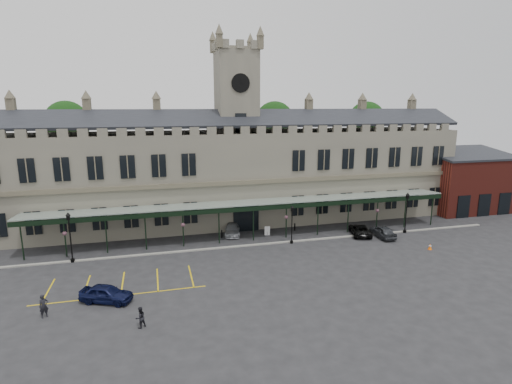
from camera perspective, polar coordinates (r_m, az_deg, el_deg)
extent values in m
plane|color=#232325|center=(40.22, 2.20, -10.16)|extent=(140.00, 140.00, 0.00)
cube|color=#605C50|center=(53.51, -2.72, 2.20)|extent=(60.00, 10.00, 12.00)
cube|color=brown|center=(48.50, -1.44, 1.40)|extent=(60.00, 0.35, 0.50)
cube|color=black|center=(50.27, -2.20, 10.50)|extent=(60.00, 4.77, 2.20)
cube|color=black|center=(55.16, -3.35, 10.65)|extent=(60.00, 4.77, 2.20)
cube|color=black|center=(49.57, -1.44, -3.47)|extent=(3.20, 0.18, 3.80)
cube|color=#605C50|center=(52.87, -2.77, 7.55)|extent=(5.00, 5.00, 22.00)
cylinder|color=silver|center=(50.26, -2.23, 15.29)|extent=(2.20, 0.12, 2.20)
cylinder|color=black|center=(50.19, -2.21, 15.30)|extent=(2.30, 0.04, 2.30)
cube|color=black|center=(50.24, -2.18, 9.59)|extent=(1.40, 0.12, 2.80)
cube|color=#8C9E93|center=(47.22, -0.92, -1.50)|extent=(50.00, 4.00, 0.40)
cube|color=black|center=(45.40, -0.32, -2.39)|extent=(50.00, 0.18, 0.50)
cube|color=maroon|center=(67.08, 27.64, 1.12)|extent=(12.00, 8.00, 8.00)
cube|color=black|center=(66.47, 28.03, 4.93)|extent=(12.40, 8.36, 1.47)
cube|color=gray|center=(45.13, 0.16, -7.52)|extent=(60.00, 0.40, 0.12)
cylinder|color=#332314|center=(62.27, -24.80, 2.51)|extent=(0.70, 0.70, 12.00)
sphere|color=black|center=(61.61, -25.39, 8.93)|extent=(6.00, 6.00, 6.00)
cylinder|color=#332314|center=(64.11, 2.62, 3.88)|extent=(0.70, 0.70, 12.00)
sphere|color=black|center=(63.47, 2.68, 10.14)|extent=(6.00, 6.00, 6.00)
cylinder|color=#332314|center=(70.50, 15.18, 4.23)|extent=(0.70, 0.70, 12.00)
sphere|color=black|center=(69.92, 15.50, 9.91)|extent=(6.00, 6.00, 6.00)
cylinder|color=black|center=(44.45, -24.71, -8.87)|extent=(0.40, 0.40, 0.33)
cylinder|color=black|center=(43.80, -24.95, -6.35)|extent=(0.13, 0.13, 4.44)
cube|color=black|center=(43.14, -25.24, -3.34)|extent=(0.31, 0.31, 0.44)
cone|color=black|center=(43.05, -25.29, -2.85)|extent=(0.49, 0.49, 0.33)
cylinder|color=black|center=(45.85, 5.10, -7.14)|extent=(0.35, 0.35, 0.29)
cylinder|color=black|center=(45.29, 5.14, -5.02)|extent=(0.12, 0.12, 3.84)
cube|color=black|center=(44.73, 5.19, -2.49)|extent=(0.27, 0.27, 0.38)
cone|color=black|center=(44.64, 5.20, -2.08)|extent=(0.42, 0.42, 0.29)
cylinder|color=black|center=(52.63, 20.47, -5.29)|extent=(0.39, 0.39, 0.33)
cylinder|color=black|center=(52.09, 20.64, -3.17)|extent=(0.13, 0.13, 4.37)
cube|color=black|center=(51.54, 20.84, -0.65)|extent=(0.31, 0.31, 0.44)
cone|color=black|center=(51.46, 20.87, -0.24)|extent=(0.48, 0.48, 0.33)
cube|color=#FF6108|center=(47.74, 23.58, -7.52)|extent=(0.35, 0.35, 0.04)
cone|color=#FF6108|center=(47.64, 23.61, -7.17)|extent=(0.41, 0.41, 0.65)
cylinder|color=silver|center=(47.62, 23.62, -7.06)|extent=(0.27, 0.27, 0.09)
cylinder|color=black|center=(48.42, 1.62, -5.92)|extent=(0.06, 0.06, 0.46)
cube|color=silver|center=(48.32, 1.62, -5.56)|extent=(0.64, 0.16, 1.10)
cylinder|color=black|center=(47.62, -4.93, -5.97)|extent=(0.17, 0.17, 0.94)
cylinder|color=black|center=(50.28, 5.55, -4.99)|extent=(0.17, 0.17, 0.95)
imported|color=black|center=(34.80, -20.61, -13.43)|extent=(4.48, 3.18, 1.42)
imported|color=#A4A7AC|center=(48.70, -3.41, -5.33)|extent=(2.59, 4.61, 1.26)
imported|color=black|center=(50.05, 14.64, -5.23)|extent=(3.28, 4.95, 1.27)
imported|color=#313438|center=(49.89, 17.63, -5.39)|extent=(1.78, 4.19, 1.41)
imported|color=black|center=(34.29, -28.06, -14.19)|extent=(0.78, 0.71, 1.78)
imported|color=black|center=(30.46, -16.21, -16.82)|extent=(0.95, 0.91, 1.55)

